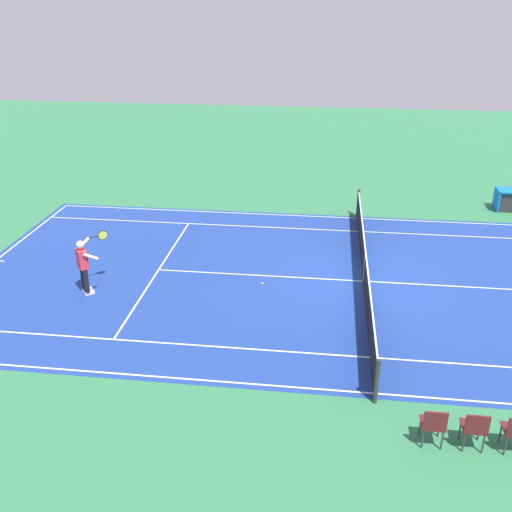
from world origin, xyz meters
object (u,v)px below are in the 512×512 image
at_px(tennis_player_near, 84,264).
at_px(equipment_cart_tarped, 511,200).
at_px(spectator_chair_6, 433,424).
at_px(tennis_net, 364,267).
at_px(spectator_chair_5, 475,427).
at_px(tennis_ball, 262,283).

bearing_deg(tennis_player_near, equipment_cart_tarped, -147.57).
height_order(spectator_chair_6, equipment_cart_tarped, spectator_chair_6).
bearing_deg(tennis_net, tennis_player_near, 12.36).
bearing_deg(equipment_cart_tarped, tennis_player_near, 32.43).
xyz_separation_m(tennis_net, tennis_player_near, (8.04, 1.76, 0.44)).
bearing_deg(spectator_chair_5, spectator_chair_6, 0.00).
distance_m(tennis_player_near, spectator_chair_6, 10.44).
distance_m(tennis_ball, spectator_chair_6, 7.55).
bearing_deg(tennis_net, spectator_chair_5, 104.08).
xyz_separation_m(spectator_chair_5, equipment_cart_tarped, (-4.39, -14.23, -0.08)).
height_order(tennis_net, equipment_cart_tarped, tennis_net).
relative_size(tennis_net, spectator_chair_6, 13.30).
bearing_deg(tennis_net, spectator_chair_6, 98.09).
bearing_deg(spectator_chair_5, equipment_cart_tarped, -107.14).
xyz_separation_m(tennis_player_near, equipment_cart_tarped, (-14.17, -9.01, -0.49)).
bearing_deg(tennis_player_near, spectator_chair_5, 151.92).
distance_m(tennis_ball, equipment_cart_tarped, 12.07).
xyz_separation_m(tennis_net, tennis_ball, (3.02, 0.60, -0.46)).
distance_m(tennis_player_near, tennis_ball, 5.22).
distance_m(tennis_net, spectator_chair_5, 7.20).
height_order(tennis_ball, equipment_cart_tarped, equipment_cart_tarped).
bearing_deg(tennis_player_near, tennis_ball, -166.97).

